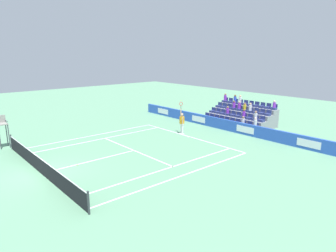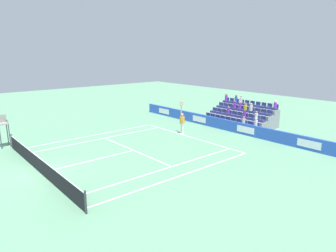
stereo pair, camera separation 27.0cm
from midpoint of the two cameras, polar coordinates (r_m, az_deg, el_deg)
ground_plane at (r=19.03m, az=-23.05°, el=-8.19°), size 80.00×80.00×0.00m
line_baseline at (r=24.95m, az=3.73°, el=-2.00°), size 10.97×0.10×0.01m
line_service at (r=21.62m, az=-6.75°, el=-4.56°), size 8.23×0.10×0.01m
line_centre_service at (r=20.11m, az=-14.35°, el=-6.32°), size 0.10×6.40×0.01m
line_singles_sideline_left at (r=24.79m, az=-12.99°, el=-2.44°), size 0.10×11.89×0.01m
line_singles_sideline_right at (r=18.26m, az=-0.59°, el=-7.95°), size 0.10×11.89×0.01m
line_doubles_sideline_left at (r=25.97m, az=-14.42°, el=-1.79°), size 0.10×11.89×0.01m
line_doubles_sideline_right at (r=17.31m, az=2.37°, el=-9.20°), size 0.10×11.89×0.01m
line_centre_mark at (r=24.89m, az=3.56°, el=-2.04°), size 0.10×0.20×0.01m
sponsor_barrier at (r=27.67m, az=9.60°, el=0.41°), size 21.28×0.22×0.96m
tennis_net at (r=18.86m, az=-23.19°, el=-6.80°), size 11.97×0.10×1.07m
tennis_player at (r=25.54m, az=2.31°, el=0.67°), size 0.51×0.42×2.85m
umpire_chair at (r=24.85m, az=-28.95°, el=-0.16°), size 0.70×0.70×2.34m
stadium_stand at (r=29.91m, az=13.23°, el=1.65°), size 6.20×3.80×2.61m
loose_tennis_ball at (r=19.56m, az=-16.99°, el=-6.98°), size 0.07×0.07×0.07m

